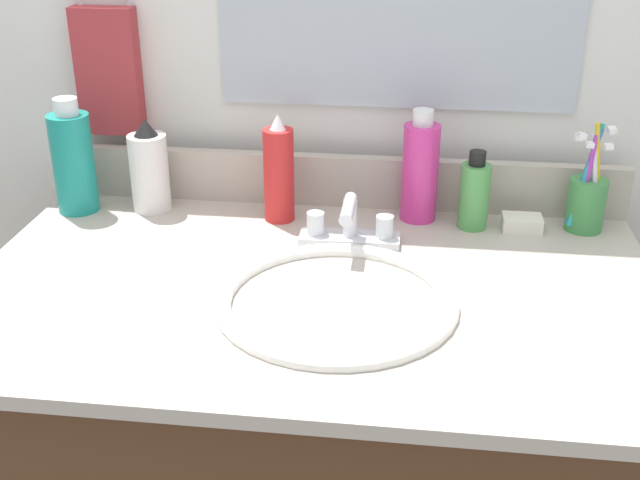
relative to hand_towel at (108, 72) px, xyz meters
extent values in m
cube|color=#B2A899|center=(0.40, -0.32, -0.23)|extent=(1.00, 0.62, 0.02)
cube|color=#B2A899|center=(0.40, -0.02, -0.17)|extent=(1.00, 0.02, 0.09)
cube|color=silver|center=(0.40, 0.04, -0.40)|extent=(2.10, 0.04, 1.30)
cube|color=#A53338|center=(0.00, 0.00, 0.00)|extent=(0.11, 0.04, 0.22)
torus|color=white|center=(0.44, -0.38, -0.22)|extent=(0.34, 0.34, 0.02)
ellipsoid|color=white|center=(0.44, -0.38, -0.26)|extent=(0.29, 0.29, 0.11)
cylinder|color=#B2B5BA|center=(0.44, -0.38, -0.29)|extent=(0.04, 0.04, 0.01)
cube|color=silver|center=(0.44, -0.18, -0.21)|extent=(0.16, 0.05, 0.01)
cylinder|color=silver|center=(0.44, -0.18, -0.18)|extent=(0.02, 0.02, 0.06)
cylinder|color=silver|center=(0.44, -0.21, -0.15)|extent=(0.02, 0.09, 0.02)
cylinder|color=silver|center=(0.39, -0.18, -0.19)|extent=(0.03, 0.03, 0.04)
cylinder|color=silver|center=(0.50, -0.18, -0.19)|extent=(0.03, 0.03, 0.04)
cylinder|color=teal|center=(-0.04, -0.10, -0.13)|extent=(0.07, 0.07, 0.17)
cylinder|color=white|center=(-0.04, -0.10, -0.03)|extent=(0.04, 0.04, 0.03)
cylinder|color=red|center=(0.32, -0.10, -0.14)|extent=(0.05, 0.05, 0.16)
cone|color=white|center=(0.32, -0.10, -0.05)|extent=(0.03, 0.03, 0.03)
cylinder|color=white|center=(0.09, -0.08, -0.15)|extent=(0.07, 0.07, 0.13)
cone|color=black|center=(0.09, -0.08, -0.07)|extent=(0.04, 0.04, 0.03)
cylinder|color=#D8338C|center=(0.55, -0.07, -0.14)|extent=(0.06, 0.06, 0.16)
cylinder|color=white|center=(0.55, -0.07, -0.04)|extent=(0.03, 0.03, 0.03)
cylinder|color=#4C9E4C|center=(0.64, -0.09, -0.17)|extent=(0.05, 0.05, 0.11)
cylinder|color=black|center=(0.64, -0.09, -0.10)|extent=(0.03, 0.03, 0.02)
cylinder|color=#3F8C47|center=(0.82, -0.08, -0.18)|extent=(0.06, 0.06, 0.09)
cylinder|color=blue|center=(0.81, -0.08, -0.13)|extent=(0.04, 0.02, 0.16)
cube|color=white|center=(0.79, -0.08, -0.06)|extent=(0.01, 0.02, 0.01)
cylinder|color=yellow|center=(0.83, -0.08, -0.12)|extent=(0.03, 0.01, 0.17)
cube|color=white|center=(0.84, -0.08, -0.05)|extent=(0.01, 0.02, 0.01)
cylinder|color=#26B2B2|center=(0.81, -0.08, -0.12)|extent=(0.04, 0.03, 0.17)
cube|color=white|center=(0.79, -0.10, -0.05)|extent=(0.01, 0.02, 0.01)
cylinder|color=white|center=(0.83, -0.09, -0.13)|extent=(0.03, 0.03, 0.15)
cube|color=white|center=(0.84, -0.10, -0.07)|extent=(0.01, 0.02, 0.01)
cylinder|color=#B23FBF|center=(0.81, -0.09, -0.13)|extent=(0.02, 0.03, 0.15)
cube|color=white|center=(0.81, -0.09, -0.07)|extent=(0.01, 0.02, 0.01)
cube|color=white|center=(0.72, -0.09, -0.21)|extent=(0.06, 0.04, 0.02)
camera|label=1|loc=(0.54, -1.33, 0.33)|focal=44.91mm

